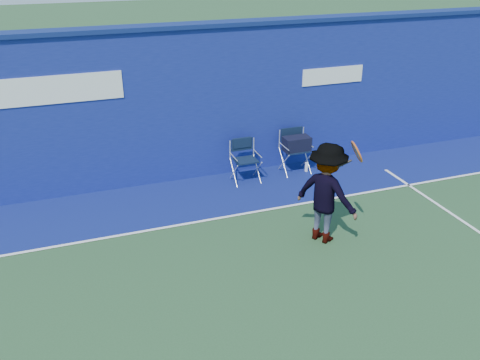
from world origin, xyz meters
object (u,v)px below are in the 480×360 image
object	(u,v)px
directors_chair_left	(245,168)
directors_chair_right	(295,155)
tennis_player	(327,193)
water_bottle	(306,167)

from	to	relation	value
directors_chair_left	directors_chair_right	world-z (taller)	directors_chair_right
directors_chair_right	tennis_player	xyz separation A→B (m)	(-0.70, -2.59, 0.46)
directors_chair_left	directors_chair_right	bearing A→B (deg)	3.40
water_bottle	tennis_player	bearing A→B (deg)	-110.39
water_bottle	tennis_player	xyz separation A→B (m)	(-0.94, -2.52, 0.73)
directors_chair_left	tennis_player	size ratio (longest dim) A/B	0.51
water_bottle	directors_chair_right	bearing A→B (deg)	162.84
directors_chair_right	tennis_player	size ratio (longest dim) A/B	0.54
directors_chair_left	directors_chair_right	size ratio (longest dim) A/B	0.94
directors_chair_right	directors_chair_left	bearing A→B (deg)	-176.60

